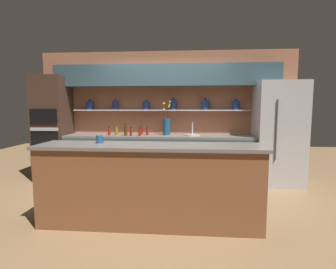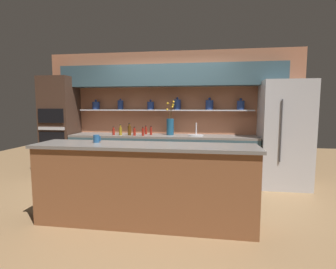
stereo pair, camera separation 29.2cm
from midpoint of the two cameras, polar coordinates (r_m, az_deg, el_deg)
ground_plane at (r=4.18m, az=-0.66°, el=-14.74°), size 12.00×12.00×0.00m
back_wall_unit at (r=5.41m, az=1.96°, el=6.83°), size 5.20×0.44×2.60m
back_counter_unit at (r=5.25m, az=0.29°, el=-5.13°), size 3.66×0.62×0.92m
island_counter at (r=3.36m, az=-2.65°, el=-10.78°), size 2.79×0.61×1.02m
refrigerator at (r=5.30m, az=25.46°, el=-0.01°), size 0.86×0.73×1.95m
oven_tower at (r=5.88m, az=-21.10°, el=1.43°), size 0.63×0.64×2.09m
flower_vase at (r=5.20m, az=2.09°, el=1.95°), size 0.16×0.15×0.68m
sink_fixture at (r=5.13m, az=7.72°, el=0.02°), size 0.29×0.29×0.25m
bottle_sauce_0 at (r=5.34m, az=-3.28°, el=0.86°), size 0.05×0.05×0.18m
bottle_spirit_1 at (r=5.16m, az=-6.80°, el=0.92°), size 0.07×0.07×0.24m
bottle_sauce_2 at (r=5.18m, az=-2.12°, el=0.76°), size 0.05×0.05×0.18m
bottle_sauce_3 at (r=5.27m, az=-10.22°, el=0.65°), size 0.05×0.05×0.17m
bottle_sauce_4 at (r=5.05m, az=-3.84°, el=0.55°), size 0.05×0.05×0.18m
bottle_oil_5 at (r=5.23m, az=-8.74°, el=0.77°), size 0.06×0.06×0.21m
bottle_sauce_6 at (r=5.10m, az=-5.70°, el=0.57°), size 0.05×0.05×0.17m
coffee_mug at (r=3.51m, az=-13.04°, el=-0.89°), size 0.10×0.08×0.10m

